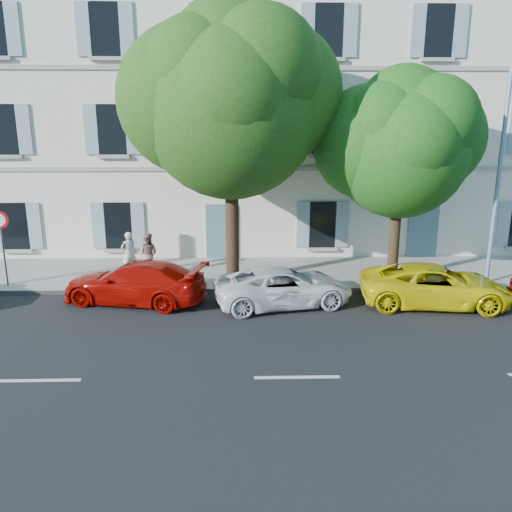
{
  "coord_description": "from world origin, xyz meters",
  "views": [
    {
      "loc": [
        -1.22,
        -14.53,
        5.62
      ],
      "look_at": [
        -0.8,
        2.0,
        1.4
      ],
      "focal_mm": 35.0,
      "sensor_mm": 36.0,
      "label": 1
    }
  ],
  "objects_px": {
    "tree_left": "(231,110)",
    "street_lamp": "(502,165)",
    "tree_right": "(400,151)",
    "pedestrian_b": "(148,254)",
    "car_white_coupe": "(284,287)",
    "car_red_coupe": "(135,282)",
    "pedestrian_a": "(129,253)",
    "road_sign": "(1,232)",
    "car_yellow_supercar": "(435,285)"
  },
  "relations": [
    {
      "from": "tree_left",
      "to": "street_lamp",
      "type": "bearing_deg",
      "value": -3.33
    },
    {
      "from": "tree_right",
      "to": "pedestrian_b",
      "type": "xyz_separation_m",
      "value": [
        -9.22,
        0.75,
        -3.89
      ]
    },
    {
      "from": "car_white_coupe",
      "to": "tree_right",
      "type": "relative_size",
      "value": 0.61
    },
    {
      "from": "car_red_coupe",
      "to": "car_white_coupe",
      "type": "xyz_separation_m",
      "value": [
        4.92,
        -0.39,
        -0.06
      ]
    },
    {
      "from": "tree_left",
      "to": "tree_right",
      "type": "relative_size",
      "value": 1.29
    },
    {
      "from": "pedestrian_b",
      "to": "tree_left",
      "type": "bearing_deg",
      "value": 172.77
    },
    {
      "from": "pedestrian_b",
      "to": "car_red_coupe",
      "type": "bearing_deg",
      "value": 98.78
    },
    {
      "from": "pedestrian_a",
      "to": "car_white_coupe",
      "type": "bearing_deg",
      "value": 116.19
    },
    {
      "from": "tree_right",
      "to": "road_sign",
      "type": "bearing_deg",
      "value": -178.31
    },
    {
      "from": "car_white_coupe",
      "to": "tree_left",
      "type": "height_order",
      "value": "tree_left"
    },
    {
      "from": "car_white_coupe",
      "to": "street_lamp",
      "type": "bearing_deg",
      "value": -89.52
    },
    {
      "from": "tree_right",
      "to": "pedestrian_b",
      "type": "height_order",
      "value": "tree_right"
    },
    {
      "from": "car_yellow_supercar",
      "to": "tree_left",
      "type": "relative_size",
      "value": 0.51
    },
    {
      "from": "street_lamp",
      "to": "pedestrian_a",
      "type": "relative_size",
      "value": 4.52
    },
    {
      "from": "pedestrian_a",
      "to": "pedestrian_b",
      "type": "height_order",
      "value": "pedestrian_a"
    },
    {
      "from": "tree_right",
      "to": "street_lamp",
      "type": "bearing_deg",
      "value": -11.3
    },
    {
      "from": "tree_left",
      "to": "street_lamp",
      "type": "relative_size",
      "value": 1.25
    },
    {
      "from": "car_red_coupe",
      "to": "pedestrian_a",
      "type": "relative_size",
      "value": 2.84
    },
    {
      "from": "car_yellow_supercar",
      "to": "pedestrian_b",
      "type": "distance_m",
      "value": 10.43
    },
    {
      "from": "street_lamp",
      "to": "pedestrian_a",
      "type": "bearing_deg",
      "value": 173.36
    },
    {
      "from": "car_yellow_supercar",
      "to": "tree_left",
      "type": "distance_m",
      "value": 8.99
    },
    {
      "from": "car_white_coupe",
      "to": "tree_right",
      "type": "distance_m",
      "value": 6.44
    },
    {
      "from": "street_lamp",
      "to": "car_yellow_supercar",
      "type": "bearing_deg",
      "value": -146.29
    },
    {
      "from": "tree_left",
      "to": "street_lamp",
      "type": "xyz_separation_m",
      "value": [
        9.32,
        -0.54,
        -1.82
      ]
    },
    {
      "from": "pedestrian_b",
      "to": "street_lamp",
      "type": "bearing_deg",
      "value": -178.57
    },
    {
      "from": "pedestrian_a",
      "to": "road_sign",
      "type": "bearing_deg",
      "value": -17.1
    },
    {
      "from": "car_red_coupe",
      "to": "street_lamp",
      "type": "distance_m",
      "value": 13.15
    },
    {
      "from": "tree_right",
      "to": "pedestrian_a",
      "type": "bearing_deg",
      "value": 174.95
    },
    {
      "from": "car_red_coupe",
      "to": "car_yellow_supercar",
      "type": "relative_size",
      "value": 0.99
    },
    {
      "from": "pedestrian_b",
      "to": "car_yellow_supercar",
      "type": "bearing_deg",
      "value": 170.02
    },
    {
      "from": "tree_left",
      "to": "road_sign",
      "type": "bearing_deg",
      "value": -177.97
    },
    {
      "from": "pedestrian_b",
      "to": "car_white_coupe",
      "type": "bearing_deg",
      "value": 156.19
    },
    {
      "from": "tree_right",
      "to": "street_lamp",
      "type": "relative_size",
      "value": 0.97
    },
    {
      "from": "road_sign",
      "to": "car_red_coupe",
      "type": "bearing_deg",
      "value": -17.13
    },
    {
      "from": "car_white_coupe",
      "to": "car_yellow_supercar",
      "type": "xyz_separation_m",
      "value": [
        4.95,
        -0.13,
        0.04
      ]
    },
    {
      "from": "tree_right",
      "to": "road_sign",
      "type": "xyz_separation_m",
      "value": [
        -14.09,
        -0.42,
        -2.78
      ]
    },
    {
      "from": "car_red_coupe",
      "to": "tree_right",
      "type": "height_order",
      "value": "tree_right"
    },
    {
      "from": "road_sign",
      "to": "car_yellow_supercar",
      "type": "bearing_deg",
      "value": -7.82
    },
    {
      "from": "car_red_coupe",
      "to": "pedestrian_b",
      "type": "bearing_deg",
      "value": -165.96
    },
    {
      "from": "street_lamp",
      "to": "car_red_coupe",
      "type": "bearing_deg",
      "value": -174.27
    },
    {
      "from": "road_sign",
      "to": "tree_right",
      "type": "bearing_deg",
      "value": 1.69
    },
    {
      "from": "road_sign",
      "to": "pedestrian_a",
      "type": "height_order",
      "value": "road_sign"
    },
    {
      "from": "car_white_coupe",
      "to": "tree_left",
      "type": "relative_size",
      "value": 0.48
    },
    {
      "from": "street_lamp",
      "to": "pedestrian_b",
      "type": "height_order",
      "value": "street_lamp"
    },
    {
      "from": "tree_right",
      "to": "car_white_coupe",
      "type": "bearing_deg",
      "value": -151.49
    },
    {
      "from": "pedestrian_b",
      "to": "pedestrian_a",
      "type": "bearing_deg",
      "value": -1.85
    },
    {
      "from": "car_white_coupe",
      "to": "car_yellow_supercar",
      "type": "distance_m",
      "value": 4.96
    },
    {
      "from": "car_yellow_supercar",
      "to": "pedestrian_a",
      "type": "distance_m",
      "value": 11.18
    },
    {
      "from": "car_red_coupe",
      "to": "car_yellow_supercar",
      "type": "distance_m",
      "value": 9.89
    },
    {
      "from": "street_lamp",
      "to": "pedestrian_a",
      "type": "xyz_separation_m",
      "value": [
        -13.32,
        1.55,
        -3.45
      ]
    }
  ]
}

